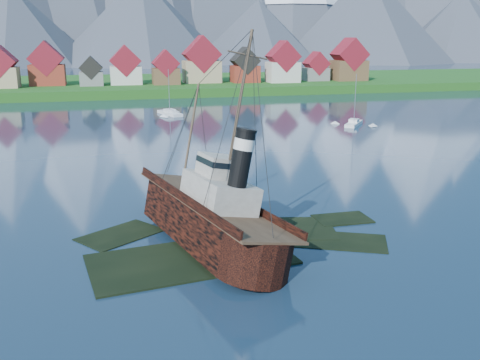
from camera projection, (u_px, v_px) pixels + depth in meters
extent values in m
plane|color=#15293C|center=(219.00, 249.00, 50.86)|extent=(1400.00, 1400.00, 0.00)
cube|color=black|center=(191.00, 263.00, 48.37)|extent=(19.08, 11.42, 1.00)
cube|color=black|center=(267.00, 233.00, 56.12)|extent=(15.15, 9.76, 1.00)
cube|color=black|center=(220.00, 220.00, 59.84)|extent=(11.45, 9.06, 1.00)
cube|color=black|center=(340.00, 245.00, 52.85)|extent=(10.27, 8.34, 1.00)
cube|color=black|center=(121.00, 239.00, 54.48)|extent=(9.42, 8.68, 1.00)
cube|color=black|center=(342.00, 222.00, 59.16)|extent=(6.00, 4.00, 1.00)
cube|color=#184F16|center=(130.00, 88.00, 210.17)|extent=(600.00, 80.00, 3.20)
cube|color=#3F3D38|center=(136.00, 99.00, 174.56)|extent=(600.00, 2.50, 2.00)
cube|color=tan|center=(2.00, 77.00, 179.69)|extent=(10.50, 9.00, 6.80)
cube|color=maroon|center=(0.00, 61.00, 178.32)|extent=(10.69, 9.18, 10.69)
cube|color=maroon|center=(48.00, 75.00, 188.54)|extent=(12.00, 8.50, 7.20)
cube|color=maroon|center=(46.00, 58.00, 187.05)|extent=(12.22, 8.67, 12.22)
cube|color=slate|center=(92.00, 79.00, 187.69)|extent=(8.00, 7.00, 4.80)
cube|color=black|center=(91.00, 68.00, 186.69)|extent=(8.15, 7.14, 8.15)
cube|color=beige|center=(126.00, 75.00, 193.10)|extent=(11.00, 9.50, 6.40)
cube|color=maroon|center=(125.00, 61.00, 191.77)|extent=(11.20, 9.69, 11.20)
cube|color=brown|center=(166.00, 76.00, 192.72)|extent=(9.50, 8.00, 5.80)
cube|color=maroon|center=(165.00, 63.00, 191.53)|extent=(9.67, 8.16, 9.67)
cube|color=tan|center=(202.00, 72.00, 200.40)|extent=(13.50, 10.00, 8.00)
cube|color=maroon|center=(201.00, 54.00, 198.74)|extent=(13.75, 10.20, 13.75)
cube|color=maroon|center=(245.00, 74.00, 201.57)|extent=(10.00, 8.50, 6.20)
cube|color=black|center=(245.00, 61.00, 200.31)|extent=(10.18, 8.67, 10.18)
cube|color=beige|center=(283.00, 72.00, 201.88)|extent=(11.50, 9.00, 7.50)
cube|color=maroon|center=(283.00, 56.00, 200.37)|extent=(11.71, 9.18, 11.71)
cube|color=slate|center=(316.00, 74.00, 209.47)|extent=(9.00, 7.50, 5.00)
cube|color=maroon|center=(316.00, 63.00, 208.40)|extent=(9.16, 7.65, 9.16)
cube|color=brown|center=(349.00, 70.00, 210.28)|extent=(12.50, 10.00, 7.80)
cube|color=maroon|center=(349.00, 54.00, 208.69)|extent=(12.73, 10.20, 12.73)
cone|color=#2D333D|center=(13.00, 26.00, 377.95)|extent=(120.00, 120.00, 58.00)
cone|color=#2D333D|center=(142.00, 21.00, 393.33)|extent=(136.00, 136.00, 66.00)
cone|color=#2D333D|center=(258.00, 33.00, 420.25)|extent=(110.00, 110.00, 50.00)
cone|color=#2D333D|center=(365.00, 17.00, 435.32)|extent=(150.00, 150.00, 75.00)
cone|color=#2D333D|center=(460.00, 27.00, 459.30)|extent=(124.00, 124.00, 60.00)
cube|color=black|center=(204.00, 223.00, 51.88)|extent=(6.35, 18.29, 3.81)
cone|color=black|center=(186.00, 190.00, 63.00)|extent=(6.35, 6.35, 6.35)
cylinder|color=black|center=(224.00, 259.00, 43.31)|extent=(6.35, 6.35, 3.81)
cube|color=#4C3826|center=(204.00, 203.00, 51.36)|extent=(6.22, 24.13, 0.23)
cube|color=black|center=(172.00, 201.00, 50.54)|extent=(0.18, 23.37, 0.82)
cube|color=black|center=(235.00, 197.00, 51.97)|extent=(0.18, 23.37, 0.82)
cube|color=#ADA89E|center=(206.00, 193.00, 49.73)|extent=(4.72, 7.71, 2.72)
cube|color=#ADA89E|center=(204.00, 167.00, 49.97)|extent=(3.27, 3.63, 2.00)
cylinder|color=black|center=(212.00, 160.00, 45.92)|extent=(1.72, 1.72, 5.08)
cylinder|color=silver|center=(212.00, 145.00, 45.59)|extent=(1.81, 1.81, 1.00)
cylinder|color=#473828|center=(191.00, 134.00, 56.73)|extent=(0.25, 0.25, 10.89)
cylinder|color=#473828|center=(206.00, 94.00, 46.49)|extent=(0.29, 0.29, 11.79)
cube|color=white|center=(354.00, 125.00, 122.15)|extent=(7.27, 8.33, 1.25)
cube|color=white|center=(354.00, 121.00, 121.89)|extent=(3.08, 3.16, 0.73)
cylinder|color=gray|center=(355.00, 98.00, 120.58)|extent=(0.15, 0.15, 10.87)
cube|color=white|center=(170.00, 114.00, 138.86)|extent=(5.66, 10.79, 1.26)
cube|color=white|center=(170.00, 110.00, 138.61)|extent=(3.08, 3.49, 0.73)
cylinder|color=gray|center=(169.00, 91.00, 137.29)|extent=(0.15, 0.15, 10.90)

